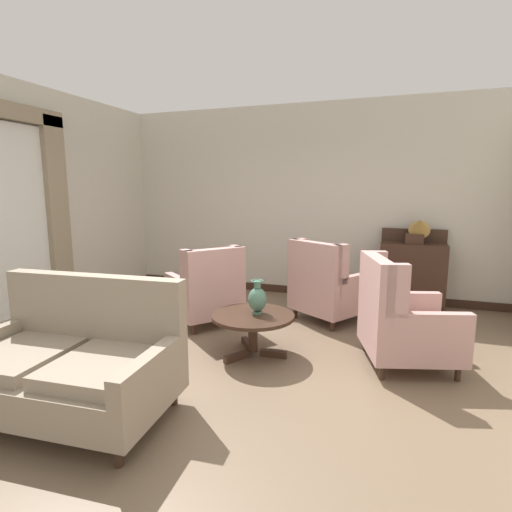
% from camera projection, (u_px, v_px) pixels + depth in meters
% --- Properties ---
extents(ground, '(8.70, 8.70, 0.00)m').
position_uv_depth(ground, '(229.00, 373.00, 3.79)').
color(ground, brown).
extents(wall_back, '(6.26, 0.08, 3.03)m').
position_uv_depth(wall_back, '(305.00, 202.00, 6.43)').
color(wall_back, beige).
rests_on(wall_back, ground).
extents(wall_left, '(0.08, 4.35, 3.03)m').
position_uv_depth(wall_left, '(47.00, 204.00, 5.41)').
color(wall_left, beige).
rests_on(wall_left, ground).
extents(baseboard_back, '(6.10, 0.03, 0.12)m').
position_uv_depth(baseboard_back, '(302.00, 291.00, 6.62)').
color(baseboard_back, '#382319').
rests_on(baseboard_back, ground).
extents(coffee_table, '(0.86, 0.86, 0.44)m').
position_uv_depth(coffee_table, '(253.00, 322.00, 4.15)').
color(coffee_table, '#382319').
rests_on(coffee_table, ground).
extents(porcelain_vase, '(0.19, 0.19, 0.35)m').
position_uv_depth(porcelain_vase, '(257.00, 299.00, 4.14)').
color(porcelain_vase, '#4C7A66').
rests_on(porcelain_vase, coffee_table).
extents(settee, '(1.66, 1.04, 1.02)m').
position_uv_depth(settee, '(70.00, 363.00, 3.06)').
color(settee, gray).
rests_on(settee, ground).
extents(armchair_beside_settee, '(1.04, 1.03, 1.08)m').
position_uv_depth(armchair_beside_settee, '(401.00, 321.00, 3.90)').
color(armchair_beside_settee, tan).
rests_on(armchair_beside_settee, ground).
extents(armchair_foreground_right, '(1.09, 1.09, 1.01)m').
position_uv_depth(armchair_foreground_right, '(207.00, 291.00, 5.08)').
color(armchair_foreground_right, tan).
rests_on(armchair_foreground_right, ground).
extents(armchair_near_window, '(1.17, 1.20, 1.06)m').
position_uv_depth(armchair_near_window, '(329.00, 288.00, 5.26)').
color(armchair_near_window, tan).
rests_on(armchair_near_window, ground).
extents(sideboard, '(0.89, 0.39, 1.14)m').
position_uv_depth(sideboard, '(412.00, 272.00, 5.77)').
color(sideboard, '#382319').
rests_on(sideboard, ground).
extents(gramophone, '(0.33, 0.39, 0.47)m').
position_uv_depth(gramophone, '(418.00, 229.00, 5.58)').
color(gramophone, '#382319').
rests_on(gramophone, sideboard).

